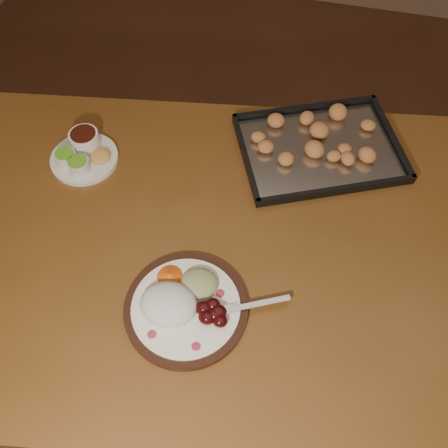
# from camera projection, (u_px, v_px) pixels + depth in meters

# --- Properties ---
(ground) EXTENTS (4.00, 4.00, 0.00)m
(ground) POSITION_uv_depth(u_px,v_px,m) (302.00, 321.00, 1.82)
(ground) COLOR #512D1C
(ground) RESTS_ON ground
(dining_table) EXTENTS (1.62, 1.13, 0.75)m
(dining_table) POSITION_uv_depth(u_px,v_px,m) (219.00, 265.00, 1.21)
(dining_table) COLOR brown
(dining_table) RESTS_ON ground
(dinner_plate) EXTENTS (0.34, 0.26, 0.06)m
(dinner_plate) POSITION_uv_depth(u_px,v_px,m) (184.00, 305.00, 1.02)
(dinner_plate) COLOR black
(dinner_plate) RESTS_ON dining_table
(condiment_saucer) EXTENTS (0.17, 0.17, 0.06)m
(condiment_saucer) POSITION_uv_depth(u_px,v_px,m) (83.00, 153.00, 1.25)
(condiment_saucer) COLOR silver
(condiment_saucer) RESTS_ON dining_table
(baking_tray) EXTENTS (0.48, 0.43, 0.04)m
(baking_tray) POSITION_uv_depth(u_px,v_px,m) (320.00, 147.00, 1.27)
(baking_tray) COLOR black
(baking_tray) RESTS_ON dining_table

